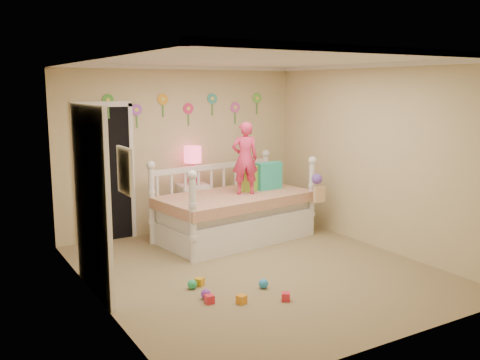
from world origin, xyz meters
TOP-DOWN VIEW (x-y plane):
  - floor at (0.00, 0.00)m, footprint 4.00×4.50m
  - ceiling at (0.00, 0.00)m, footprint 4.00×4.50m
  - back_wall at (0.00, 2.25)m, footprint 4.00×0.01m
  - left_wall at (-2.00, 0.00)m, footprint 0.01×4.50m
  - right_wall at (2.00, 0.00)m, footprint 0.01×4.50m
  - crown_molding at (0.00, 0.00)m, footprint 4.00×4.50m
  - daybed at (0.43, 1.33)m, footprint 2.46×1.54m
  - pillow_turquoise at (1.08, 1.37)m, footprint 0.43×0.18m
  - pillow_lime at (0.83, 1.43)m, footprint 0.43×0.21m
  - child at (0.57, 1.25)m, footprint 0.46×0.37m
  - nightstand at (0.10, 2.05)m, footprint 0.49×0.39m
  - table_lamp at (0.10, 2.05)m, footprint 0.28×0.28m
  - closet_doorway at (-1.25, 2.23)m, footprint 0.90×0.04m
  - flower_decals at (-0.09, 2.24)m, footprint 3.40×0.02m
  - mirror_closet at (-1.96, 0.30)m, footprint 0.07×1.30m
  - wall_picture at (-1.97, -0.90)m, footprint 0.05×0.34m
  - hanging_bag at (1.53, 0.73)m, footprint 0.20×0.16m
  - toy_scatter at (-0.66, -0.39)m, footprint 1.06×1.44m

SIDE VIEW (x-z plane):
  - floor at x=0.00m, z-range -0.01..0.01m
  - toy_scatter at x=-0.66m, z-range 0.00..0.11m
  - nightstand at x=0.10m, z-range 0.00..0.76m
  - daybed at x=0.43m, z-range 0.00..1.25m
  - hanging_bag at x=1.53m, z-range 0.58..0.94m
  - pillow_lime at x=0.83m, z-range 0.70..1.09m
  - pillow_turquoise at x=1.08m, z-range 0.70..1.12m
  - closet_doorway at x=-1.25m, z-range 0.00..2.07m
  - mirror_closet at x=-1.96m, z-range 0.00..2.10m
  - table_lamp at x=0.10m, z-range 0.86..1.46m
  - child at x=0.57m, z-range 0.70..1.77m
  - back_wall at x=0.00m, z-range 0.00..2.60m
  - left_wall at x=-2.00m, z-range 0.00..2.60m
  - right_wall at x=2.00m, z-range 0.00..2.60m
  - wall_picture at x=-1.97m, z-range 1.34..1.76m
  - flower_decals at x=-0.09m, z-range 1.69..2.19m
  - crown_molding at x=0.00m, z-range 2.54..2.60m
  - ceiling at x=0.00m, z-range 2.60..2.60m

